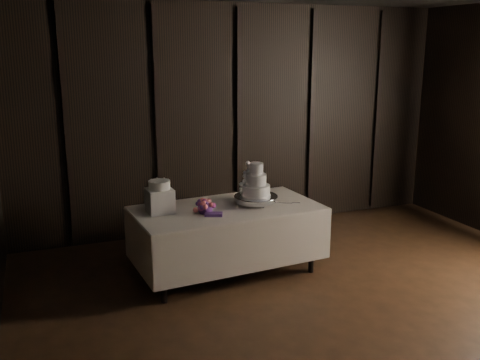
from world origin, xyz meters
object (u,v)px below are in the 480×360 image
object	(u,v)px
display_table	(227,237)
box_pedestal	(160,201)
wedding_cake	(254,184)
bouquet	(205,207)
small_cake	(159,185)
cake_stand	(256,200)

from	to	relation	value
display_table	box_pedestal	bearing A→B (deg)	168.35
wedding_cake	bouquet	xyz separation A→B (m)	(-0.59, -0.11, -0.17)
display_table	bouquet	world-z (taller)	bouquet
small_cake	display_table	bearing A→B (deg)	-7.17
cake_stand	bouquet	xyz separation A→B (m)	(-0.62, -0.12, 0.02)
bouquet	small_cake	xyz separation A→B (m)	(-0.43, 0.20, 0.23)
wedding_cake	small_cake	xyz separation A→B (m)	(-1.02, 0.09, 0.06)
cake_stand	box_pedestal	distance (m)	1.06
display_table	box_pedestal	world-z (taller)	box_pedestal
display_table	small_cake	world-z (taller)	small_cake
display_table	small_cake	bearing A→B (deg)	168.35
cake_stand	bouquet	distance (m)	0.63
wedding_cake	bouquet	world-z (taller)	wedding_cake
display_table	cake_stand	distance (m)	0.52
cake_stand	wedding_cake	distance (m)	0.19
display_table	wedding_cake	world-z (taller)	wedding_cake
box_pedestal	display_table	bearing A→B (deg)	-7.17
cake_stand	small_cake	world-z (taller)	small_cake
cake_stand	box_pedestal	bearing A→B (deg)	175.81
display_table	box_pedestal	xyz separation A→B (m)	(-0.71, 0.09, 0.47)
wedding_cake	box_pedestal	world-z (taller)	wedding_cake
wedding_cake	bouquet	size ratio (longest dim) A/B	0.95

